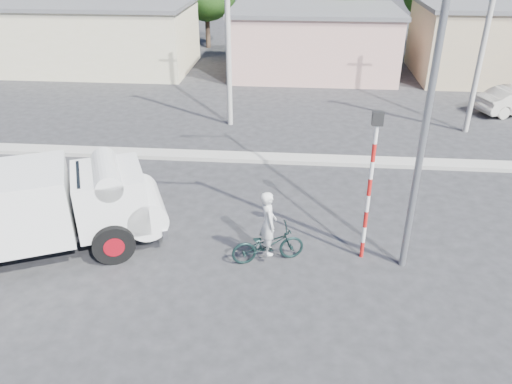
# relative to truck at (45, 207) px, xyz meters

# --- Properties ---
(ground_plane) EXTENTS (120.00, 120.00, 0.00)m
(ground_plane) POSITION_rel_truck_xyz_m (5.71, -1.01, -1.47)
(ground_plane) COLOR #252527
(ground_plane) RESTS_ON ground
(median) EXTENTS (40.00, 0.80, 0.16)m
(median) POSITION_rel_truck_xyz_m (5.71, 6.99, -1.39)
(median) COLOR #99968E
(median) RESTS_ON ground
(truck) EXTENTS (6.78, 4.67, 2.64)m
(truck) POSITION_rel_truck_xyz_m (0.00, 0.00, 0.00)
(truck) COLOR black
(truck) RESTS_ON ground
(bicycle) EXTENTS (2.19, 1.30, 1.08)m
(bicycle) POSITION_rel_truck_xyz_m (6.24, 0.07, -0.92)
(bicycle) COLOR black
(bicycle) RESTS_ON ground
(cyclist) EXTENTS (0.64, 0.79, 1.89)m
(cyclist) POSITION_rel_truck_xyz_m (6.24, 0.07, -0.52)
(cyclist) COLOR silver
(cyclist) RESTS_ON ground
(traffic_pole) EXTENTS (0.28, 0.18, 4.36)m
(traffic_pole) POSITION_rel_truck_xyz_m (8.91, 0.49, 1.13)
(traffic_pole) COLOR red
(traffic_pole) RESTS_ON ground
(streetlight) EXTENTS (2.34, 0.22, 9.00)m
(streetlight) POSITION_rel_truck_xyz_m (9.85, 0.19, 3.50)
(streetlight) COLOR slate
(streetlight) RESTS_ON ground
(building_row) EXTENTS (37.80, 7.30, 4.44)m
(building_row) POSITION_rel_truck_xyz_m (6.81, 20.99, 0.67)
(building_row) COLOR beige
(building_row) RESTS_ON ground
(utility_poles) EXTENTS (35.40, 0.24, 8.00)m
(utility_poles) POSITION_rel_truck_xyz_m (8.96, 10.99, 2.60)
(utility_poles) COLOR #99968E
(utility_poles) RESTS_ON ground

